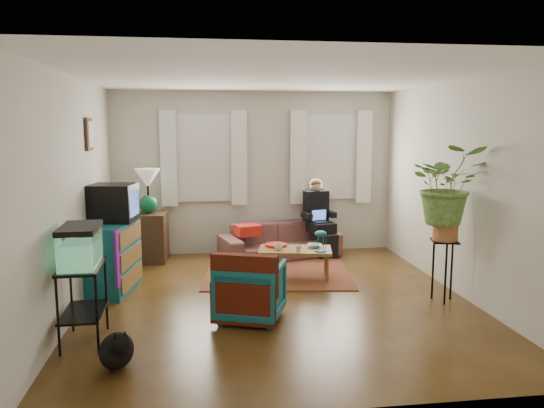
{
  "coord_description": "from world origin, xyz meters",
  "views": [
    {
      "loc": [
        -0.89,
        -6.0,
        2.05
      ],
      "look_at": [
        0.0,
        0.4,
        1.1
      ],
      "focal_mm": 35.0,
      "sensor_mm": 36.0,
      "label": 1
    }
  ],
  "objects": [
    {
      "name": "floor",
      "position": [
        0.0,
        0.0,
        0.0
      ],
      "size": [
        4.5,
        5.0,
        0.01
      ],
      "primitive_type": "cube",
      "color": "#4F2B14",
      "rests_on": "ground"
    },
    {
      "name": "ceiling",
      "position": [
        0.0,
        0.0,
        2.6
      ],
      "size": [
        4.5,
        5.0,
        0.01
      ],
      "primitive_type": "cube",
      "color": "white",
      "rests_on": "wall_back"
    },
    {
      "name": "wall_back",
      "position": [
        0.0,
        2.5,
        1.3
      ],
      "size": [
        4.5,
        0.01,
        2.6
      ],
      "primitive_type": "cube",
      "color": "silver",
      "rests_on": "floor"
    },
    {
      "name": "wall_front",
      "position": [
        0.0,
        -2.5,
        1.3
      ],
      "size": [
        4.5,
        0.01,
        2.6
      ],
      "primitive_type": "cube",
      "color": "silver",
      "rests_on": "floor"
    },
    {
      "name": "wall_left",
      "position": [
        -2.25,
        0.0,
        1.3
      ],
      "size": [
        0.01,
        5.0,
        2.6
      ],
      "primitive_type": "cube",
      "color": "silver",
      "rests_on": "floor"
    },
    {
      "name": "wall_right",
      "position": [
        2.25,
        0.0,
        1.3
      ],
      "size": [
        0.01,
        5.0,
        2.6
      ],
      "primitive_type": "cube",
      "color": "silver",
      "rests_on": "floor"
    },
    {
      "name": "window_left",
      "position": [
        -0.8,
        2.48,
        1.55
      ],
      "size": [
        1.08,
        0.04,
        1.38
      ],
      "primitive_type": "cube",
      "color": "white",
      "rests_on": "wall_back"
    },
    {
      "name": "window_right",
      "position": [
        1.25,
        2.48,
        1.55
      ],
      "size": [
        1.08,
        0.04,
        1.38
      ],
      "primitive_type": "cube",
      "color": "white",
      "rests_on": "wall_back"
    },
    {
      "name": "curtains_left",
      "position": [
        -0.8,
        2.4,
        1.55
      ],
      "size": [
        1.36,
        0.06,
        1.5
      ],
      "primitive_type": "cube",
      "color": "white",
      "rests_on": "wall_back"
    },
    {
      "name": "curtains_right",
      "position": [
        1.25,
        2.4,
        1.55
      ],
      "size": [
        1.36,
        0.06,
        1.5
      ],
      "primitive_type": "cube",
      "color": "white",
      "rests_on": "wall_back"
    },
    {
      "name": "picture_frame",
      "position": [
        -2.21,
        0.85,
        1.95
      ],
      "size": [
        0.04,
        0.32,
        0.4
      ],
      "primitive_type": "cube",
      "color": "#3D2616",
      "rests_on": "wall_left"
    },
    {
      "name": "area_rug",
      "position": [
        0.17,
        1.11,
        0.01
      ],
      "size": [
        2.18,
        1.83,
        0.01
      ],
      "primitive_type": "cube",
      "rotation": [
        0.0,
        0.0,
        -0.12
      ],
      "color": "brown",
      "rests_on": "floor"
    },
    {
      "name": "sofa",
      "position": [
        0.35,
        2.05,
        0.36
      ],
      "size": [
        1.98,
        1.15,
        0.73
      ],
      "primitive_type": "imported",
      "rotation": [
        0.0,
        0.0,
        0.24
      ],
      "color": "brown",
      "rests_on": "floor"
    },
    {
      "name": "seated_person",
      "position": [
        1.0,
        2.21,
        0.55
      ],
      "size": [
        0.59,
        0.67,
        1.11
      ],
      "primitive_type": null,
      "rotation": [
        0.0,
        0.0,
        0.24
      ],
      "color": "black",
      "rests_on": "sofa"
    },
    {
      "name": "side_table",
      "position": [
        -1.65,
        2.09,
        0.37
      ],
      "size": [
        0.56,
        0.56,
        0.75
      ],
      "primitive_type": "cube",
      "rotation": [
        0.0,
        0.0,
        -0.09
      ],
      "color": "#402418",
      "rests_on": "floor"
    },
    {
      "name": "table_lamp",
      "position": [
        -1.65,
        2.09,
        1.07
      ],
      "size": [
        0.42,
        0.42,
        0.68
      ],
      "primitive_type": null,
      "rotation": [
        0.0,
        0.0,
        -0.09
      ],
      "color": "white",
      "rests_on": "side_table"
    },
    {
      "name": "dresser",
      "position": [
        -1.99,
        0.66,
        0.44
      ],
      "size": [
        0.64,
        1.04,
        0.87
      ],
      "primitive_type": "cube",
      "rotation": [
        0.0,
        0.0,
        -0.17
      ],
      "color": "#105C62",
      "rests_on": "floor"
    },
    {
      "name": "crt_tv",
      "position": [
        -1.95,
        0.75,
        1.11
      ],
      "size": [
        0.61,
        0.57,
        0.47
      ],
      "primitive_type": "cube",
      "rotation": [
        0.0,
        0.0,
        -0.17
      ],
      "color": "black",
      "rests_on": "dresser"
    },
    {
      "name": "aquarium_stand",
      "position": [
        -2.0,
        -0.96,
        0.38
      ],
      "size": [
        0.39,
        0.68,
        0.75
      ],
      "primitive_type": "cube",
      "rotation": [
        0.0,
        0.0,
        0.03
      ],
      "color": "black",
      "rests_on": "floor"
    },
    {
      "name": "aquarium",
      "position": [
        -2.0,
        -0.96,
        0.95
      ],
      "size": [
        0.35,
        0.62,
        0.4
      ],
      "primitive_type": "cube",
      "rotation": [
        0.0,
        0.0,
        0.03
      ],
      "color": "#7FD899",
      "rests_on": "aquarium_stand"
    },
    {
      "name": "black_cat",
      "position": [
        -1.61,
        -1.57,
        0.19
      ],
      "size": [
        0.42,
        0.51,
        0.38
      ],
      "primitive_type": "ellipsoid",
      "rotation": [
        0.0,
        0.0,
        0.32
      ],
      "color": "black",
      "rests_on": "floor"
    },
    {
      "name": "armchair",
      "position": [
        -0.36,
        -0.56,
        0.34
      ],
      "size": [
        0.84,
        0.81,
        0.68
      ],
      "primitive_type": "imported",
      "rotation": [
        0.0,
        0.0,
        2.8
      ],
      "color": "navy",
      "rests_on": "floor"
    },
    {
      "name": "serape_throw",
      "position": [
        -0.45,
        -0.81,
        0.48
      ],
      "size": [
        0.7,
        0.38,
        0.56
      ],
      "primitive_type": "cube",
      "rotation": [
        0.0,
        0.0,
        -0.34
      ],
      "color": "#9E0A0A",
      "rests_on": "armchair"
    },
    {
      "name": "coffee_table",
      "position": [
        0.39,
        0.91,
        0.2
      ],
      "size": [
        1.06,
        0.71,
        0.4
      ],
      "primitive_type": "cube",
      "rotation": [
        0.0,
        0.0,
        -0.19
      ],
      "color": "brown",
      "rests_on": "floor"
    },
    {
      "name": "cup_a",
      "position": [
        0.15,
        0.87,
        0.45
      ],
      "size": [
        0.13,
        0.13,
        0.09
      ],
      "primitive_type": "imported",
      "rotation": [
        0.0,
        0.0,
        -0.19
      ],
      "color": "white",
      "rests_on": "coffee_table"
    },
    {
      "name": "cup_b",
      "position": [
        0.4,
        0.75,
        0.45
      ],
      "size": [
        0.1,
        0.1,
        0.08
      ],
      "primitive_type": "imported",
      "rotation": [
        0.0,
        0.0,
        -0.19
      ],
      "color": "beige",
      "rests_on": "coffee_table"
    },
    {
      "name": "bowl",
      "position": [
        0.67,
        0.95,
        0.43
      ],
      "size": [
        0.22,
        0.22,
        0.05
      ],
      "primitive_type": "imported",
      "rotation": [
        0.0,
        0.0,
        -0.19
      ],
      "color": "white",
      "rests_on": "coffee_table"
    },
    {
      "name": "snack_tray",
      "position": [
        0.15,
        1.1,
        0.42
      ],
      "size": [
        0.35,
        0.35,
        0.04
      ],
      "primitive_type": "cylinder",
      "rotation": [
        0.0,
        0.0,
        -0.19
      ],
      "color": "#B21414",
      "rests_on": "coffee_table"
    },
    {
      "name": "birdcage",
      "position": [
        0.69,
        0.72,
        0.55
      ],
      "size": [
        0.19,
        0.19,
        0.28
      ],
      "primitive_type": null,
      "rotation": [
        0.0,
        0.0,
        -0.19
      ],
      "color": "#115B6B",
      "rests_on": "coffee_table"
    },
    {
      "name": "plant_stand",
      "position": [
        1.94,
        -0.29,
        0.37
      ],
      "size": [
        0.38,
        0.38,
        0.73
      ],
      "primitive_type": "cube",
      "rotation": [
        0.0,
        0.0,
        -0.24
      ],
      "color": "black",
      "rests_on": "floor"
    },
    {
      "name": "potted_plant",
      "position": [
        1.94,
        -0.29,
        1.24
      ],
      "size": [
        0.99,
        0.9,
        0.93
      ],
      "primitive_type": "imported",
      "rotation": [
        0.0,
        0.0,
        -0.24
      ],
      "color": "#599947",
      "rests_on": "plant_stand"
    }
  ]
}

